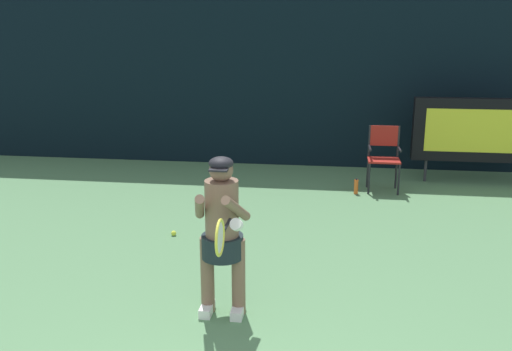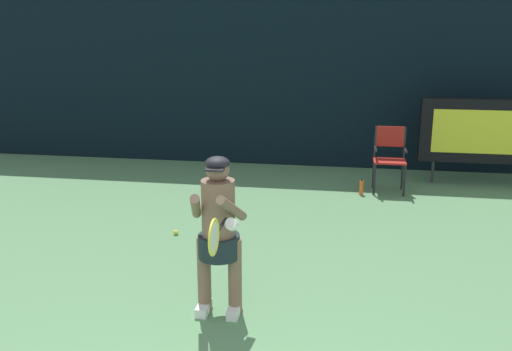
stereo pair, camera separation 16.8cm
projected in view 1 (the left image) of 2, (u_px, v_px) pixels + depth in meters
name	position (u px, v px, depth m)	size (l,w,h in m)	color
backdrop_screen	(302.00, 74.00, 10.59)	(18.00, 0.12, 3.66)	black
scoreboard	(478.00, 130.00, 9.50)	(2.20, 0.21, 1.50)	black
umpire_chair	(384.00, 154.00, 9.15)	(0.52, 0.44, 1.08)	black
water_bottle	(356.00, 187.00, 9.06)	(0.07, 0.07, 0.27)	#DA5C22
tennis_player	(222.00, 229.00, 5.05)	(0.53, 0.61, 1.53)	white
tennis_racket	(220.00, 237.00, 4.46)	(0.03, 0.60, 0.31)	black
tennis_ball_loose	(174.00, 233.00, 7.23)	(0.07, 0.07, 0.07)	#CCDB3D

